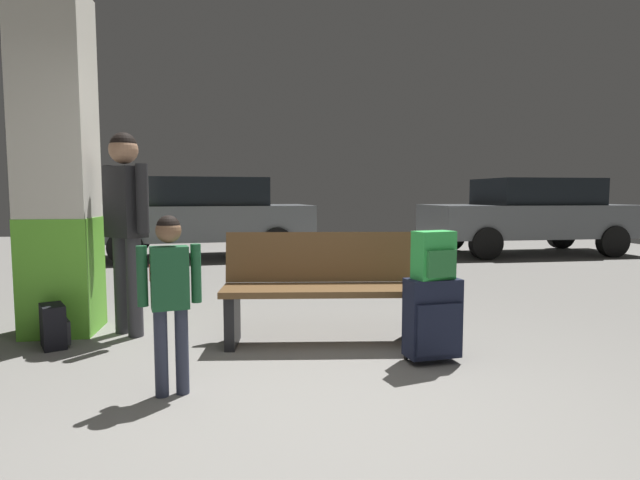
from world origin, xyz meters
TOP-DOWN VIEW (x-y plane):
  - ground_plane at (0.00, 4.00)m, footprint 18.00×18.00m
  - structural_pillar at (-1.99, 2.09)m, footprint 0.57×0.57m
  - bench at (0.20, 1.47)m, footprint 1.65×0.70m
  - suitcase at (0.90, 0.83)m, footprint 0.40×0.27m
  - backpack_bright at (0.90, 0.83)m, footprint 0.31×0.25m
  - child at (-0.86, 0.48)m, footprint 0.36×0.21m
  - adult at (-1.41, 1.91)m, footprint 0.44×0.45m
  - backpack_dark_floor at (-1.91, 1.62)m, footprint 0.28×0.32m
  - parked_car_side at (5.29, 7.04)m, footprint 4.13×1.85m
  - parked_car_far at (-1.18, 7.42)m, footprint 4.26×2.13m

SIDE VIEW (x-z plane):
  - ground_plane at x=0.00m, z-range -0.10..0.00m
  - backpack_dark_floor at x=-1.91m, z-range 0.00..0.34m
  - suitcase at x=0.90m, z-range 0.02..0.62m
  - bench at x=0.20m, z-range 0.00..0.88m
  - child at x=-0.86m, z-range 0.13..1.21m
  - backpack_bright at x=0.90m, z-range 0.60..0.94m
  - parked_car_side at x=5.29m, z-range 0.05..1.56m
  - parked_car_far at x=-1.18m, z-range 0.05..1.56m
  - adult at x=-1.41m, z-range 0.20..1.92m
  - structural_pillar at x=-1.99m, z-range -0.01..2.89m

